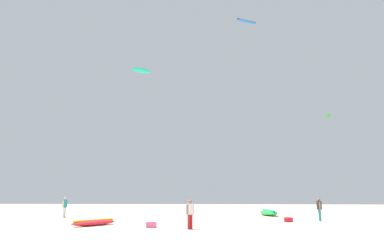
{
  "coord_description": "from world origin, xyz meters",
  "views": [
    {
      "loc": [
        1.95,
        -14.14,
        1.79
      ],
      "look_at": [
        0.0,
        14.27,
        7.65
      ],
      "focal_mm": 32.2,
      "sensor_mm": 36.0,
      "label": 1
    }
  ],
  "objects_px": {
    "person_right": "(319,208)",
    "gear_bag": "(151,225)",
    "kite_aloft_3": "(141,70)",
    "kite_aloft_4": "(246,21)",
    "cooler_box": "(288,220)",
    "person_foreground": "(190,212)",
    "kite_grounded_mid": "(268,213)",
    "kite_grounded_near": "(94,223)",
    "person_midground": "(65,206)",
    "kite_aloft_2": "(328,116)"
  },
  "relations": [
    {
      "from": "kite_grounded_near",
      "to": "cooler_box",
      "type": "relative_size",
      "value": 5.67
    },
    {
      "from": "kite_grounded_mid",
      "to": "kite_aloft_4",
      "type": "relative_size",
      "value": 1.31
    },
    {
      "from": "kite_grounded_near",
      "to": "kite_aloft_3",
      "type": "xyz_separation_m",
      "value": [
        -1.07,
        16.38,
        15.98
      ]
    },
    {
      "from": "person_right",
      "to": "gear_bag",
      "type": "xyz_separation_m",
      "value": [
        -11.13,
        -5.76,
        -0.79
      ]
    },
    {
      "from": "person_midground",
      "to": "kite_grounded_near",
      "type": "xyz_separation_m",
      "value": [
        5.04,
        -7.13,
        -0.8
      ]
    },
    {
      "from": "gear_bag",
      "to": "person_midground",
      "type": "bearing_deg",
      "value": 137.05
    },
    {
      "from": "kite_aloft_4",
      "to": "gear_bag",
      "type": "bearing_deg",
      "value": -107.43
    },
    {
      "from": "person_foreground",
      "to": "kite_grounded_near",
      "type": "xyz_separation_m",
      "value": [
        -6.02,
        1.9,
        -0.74
      ]
    },
    {
      "from": "person_right",
      "to": "cooler_box",
      "type": "bearing_deg",
      "value": 24.61
    },
    {
      "from": "kite_grounded_mid",
      "to": "kite_grounded_near",
      "type": "bearing_deg",
      "value": -135.78
    },
    {
      "from": "kite_aloft_3",
      "to": "kite_aloft_4",
      "type": "xyz_separation_m",
      "value": [
        13.4,
        9.97,
        11.16
      ]
    },
    {
      "from": "kite_grounded_mid",
      "to": "gear_bag",
      "type": "height_order",
      "value": "kite_grounded_mid"
    },
    {
      "from": "person_midground",
      "to": "cooler_box",
      "type": "height_order",
      "value": "person_midground"
    },
    {
      "from": "kite_grounded_mid",
      "to": "kite_aloft_2",
      "type": "xyz_separation_m",
      "value": [
        12.1,
        18.23,
        13.21
      ]
    },
    {
      "from": "kite_aloft_4",
      "to": "person_foreground",
      "type": "bearing_deg",
      "value": -102.59
    },
    {
      "from": "kite_aloft_3",
      "to": "cooler_box",
      "type": "bearing_deg",
      "value": -42.95
    },
    {
      "from": "person_right",
      "to": "kite_aloft_4",
      "type": "bearing_deg",
      "value": -79.5
    },
    {
      "from": "gear_bag",
      "to": "kite_aloft_2",
      "type": "xyz_separation_m",
      "value": [
        20.65,
        31.21,
        13.31
      ]
    },
    {
      "from": "cooler_box",
      "to": "kite_aloft_4",
      "type": "height_order",
      "value": "kite_aloft_4"
    },
    {
      "from": "person_foreground",
      "to": "kite_grounded_near",
      "type": "relative_size",
      "value": 0.5
    },
    {
      "from": "person_midground",
      "to": "kite_aloft_2",
      "type": "height_order",
      "value": "kite_aloft_2"
    },
    {
      "from": "person_foreground",
      "to": "person_midground",
      "type": "distance_m",
      "value": 14.28
    },
    {
      "from": "kite_grounded_near",
      "to": "kite_grounded_mid",
      "type": "relative_size",
      "value": 0.68
    },
    {
      "from": "cooler_box",
      "to": "kite_aloft_3",
      "type": "xyz_separation_m",
      "value": [
        -13.51,
        12.58,
        16.01
      ]
    },
    {
      "from": "person_foreground",
      "to": "cooler_box",
      "type": "relative_size",
      "value": 2.82
    },
    {
      "from": "person_foreground",
      "to": "cooler_box",
      "type": "xyz_separation_m",
      "value": [
        6.42,
        5.71,
        -0.76
      ]
    },
    {
      "from": "person_midground",
      "to": "kite_aloft_4",
      "type": "distance_m",
      "value": 36.95
    },
    {
      "from": "kite_aloft_3",
      "to": "person_foreground",
      "type": "bearing_deg",
      "value": -68.81
    },
    {
      "from": "kite_grounded_mid",
      "to": "person_right",
      "type": "bearing_deg",
      "value": -70.32
    },
    {
      "from": "person_foreground",
      "to": "person_midground",
      "type": "xyz_separation_m",
      "value": [
        -11.06,
        9.03,
        0.07
      ]
    },
    {
      "from": "cooler_box",
      "to": "kite_aloft_4",
      "type": "relative_size",
      "value": 0.16
    },
    {
      "from": "person_foreground",
      "to": "gear_bag",
      "type": "xyz_separation_m",
      "value": [
        -2.29,
        0.87,
        -0.76
      ]
    },
    {
      "from": "kite_grounded_mid",
      "to": "person_midground",
      "type": "bearing_deg",
      "value": -164.45
    },
    {
      "from": "kite_grounded_near",
      "to": "person_right",
      "type": "bearing_deg",
      "value": 17.64
    },
    {
      "from": "kite_grounded_near",
      "to": "kite_aloft_4",
      "type": "distance_m",
      "value": 39.79
    },
    {
      "from": "kite_grounded_near",
      "to": "gear_bag",
      "type": "bearing_deg",
      "value": -15.56
    },
    {
      "from": "person_right",
      "to": "kite_grounded_mid",
      "type": "height_order",
      "value": "person_right"
    },
    {
      "from": "gear_bag",
      "to": "kite_aloft_3",
      "type": "bearing_deg",
      "value": 105.4
    },
    {
      "from": "kite_grounded_near",
      "to": "kite_grounded_mid",
      "type": "xyz_separation_m",
      "value": [
        12.28,
        11.94,
        0.08
      ]
    },
    {
      "from": "kite_grounded_near",
      "to": "gear_bag",
      "type": "relative_size",
      "value": 5.67
    },
    {
      "from": "person_midground",
      "to": "kite_aloft_2",
      "type": "bearing_deg",
      "value": -134.44
    },
    {
      "from": "cooler_box",
      "to": "kite_aloft_3",
      "type": "bearing_deg",
      "value": 137.05
    },
    {
      "from": "person_right",
      "to": "kite_aloft_3",
      "type": "distance_m",
      "value": 24.92
    },
    {
      "from": "kite_grounded_near",
      "to": "cooler_box",
      "type": "distance_m",
      "value": 13.01
    },
    {
      "from": "kite_aloft_4",
      "to": "kite_aloft_3",
      "type": "bearing_deg",
      "value": -143.36
    },
    {
      "from": "person_right",
      "to": "cooler_box",
      "type": "xyz_separation_m",
      "value": [
        -2.42,
        -0.92,
        -0.79
      ]
    },
    {
      "from": "kite_grounded_near",
      "to": "gear_bag",
      "type": "xyz_separation_m",
      "value": [
        3.73,
        -1.04,
        -0.02
      ]
    },
    {
      "from": "kite_grounded_mid",
      "to": "kite_aloft_4",
      "type": "xyz_separation_m",
      "value": [
        0.05,
        14.41,
        27.06
      ]
    },
    {
      "from": "gear_bag",
      "to": "kite_aloft_2",
      "type": "bearing_deg",
      "value": 56.51
    },
    {
      "from": "person_foreground",
      "to": "cooler_box",
      "type": "distance_m",
      "value": 8.63
    }
  ]
}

